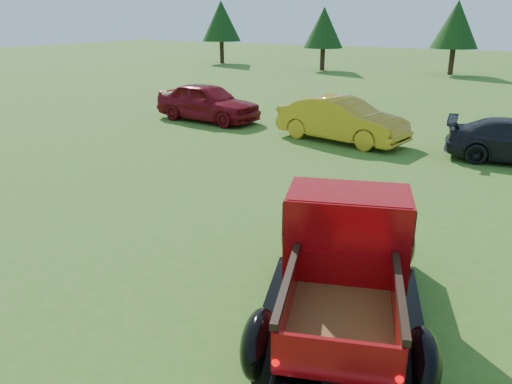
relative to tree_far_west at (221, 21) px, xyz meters
name	(u,v)px	position (x,y,z in m)	size (l,w,h in m)	color
ground	(275,250)	(22.00, -30.00, -3.52)	(120.00, 120.00, 0.00)	#36651C
tree_far_west	(221,21)	(0.00, 0.00, 0.00)	(3.33, 3.33, 5.20)	#332114
tree_west	(324,28)	(10.00, -1.00, -0.41)	(2.94, 2.94, 4.60)	#332114
tree_mid_left	(456,24)	(19.00, 1.00, -0.14)	(3.20, 3.20, 5.00)	#332114
pickup_truck	(346,252)	(23.69, -31.01, -2.70)	(3.39, 4.96, 1.73)	black
show_car_red	(208,102)	(14.04, -21.19, -2.77)	(1.76, 4.37, 1.49)	maroon
show_car_yellow	(342,120)	(19.89, -21.68, -2.80)	(1.53, 4.38, 1.44)	#BF9019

